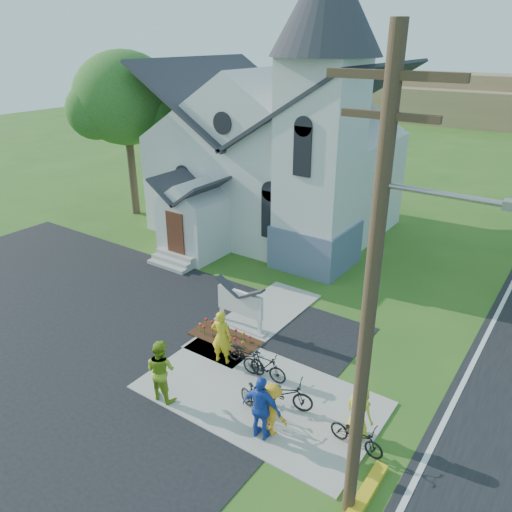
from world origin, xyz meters
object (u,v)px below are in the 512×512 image
Objects in this scene: cyclist_0 at (221,337)px; cyclist_4 at (359,410)px; bike_2 at (283,393)px; cyclist_2 at (262,408)px; utility_pole at (374,297)px; bike_3 at (256,401)px; bike_4 at (357,436)px; bike_1 at (264,366)px; bike_0 at (245,355)px; cyclist_1 at (161,370)px; cyclist_3 at (271,409)px; church_sign at (240,303)px.

cyclist_0 is 1.14× the size of cyclist_4.
cyclist_2 is at bearing 172.11° from bike_2.
cyclist_0 is at bearing 155.39° from utility_pole.
cyclist_4 is at bearing -51.37° from bike_3.
bike_4 is at bearing 126.26° from cyclist_4.
bike_1 is at bearing 6.03° from cyclist_4.
bike_4 is at bearing -95.46° from bike_0.
cyclist_1 is 1.02× the size of cyclist_2.
cyclist_3 is 0.85m from bike_3.
bike_3 is at bearing 134.07° from bike_2.
cyclist_1 is 2.87m from bike_3.
bike_0 is 2.98m from cyclist_3.
cyclist_2 is 1.22× the size of cyclist_3.
cyclist_1 is 1.17× the size of cyclist_4.
cyclist_2 is 1.42m from bike_2.
cyclist_2 reaches higher than cyclist_0.
cyclist_4 is at bearing -103.87° from bike_1.
bike_0 is 2.84m from cyclist_1.
cyclist_0 is 3.55m from cyclist_2.
cyclist_2 is 0.98m from bike_3.
cyclist_4 is (4.16, -0.71, 0.37)m from bike_0.
bike_3 is (2.66, 0.94, -0.50)m from cyclist_1.
bike_3 is at bearing 160.26° from utility_pole.
bike_0 is 0.88× the size of cyclist_1.
cyclist_3 is at bearing -121.30° from bike_0.
bike_2 is 1.16× the size of cyclist_3.
bike_4 is (3.51, -1.01, -0.06)m from bike_1.
cyclist_0 is 2.38m from cyclist_1.
church_sign reaches higher than bike_3.
church_sign is 4.49m from bike_2.
cyclist_3 is 0.94× the size of cyclist_4.
cyclist_0 is at bearing 9.64° from cyclist_4.
cyclist_4 reaches higher than bike_4.
bike_2 is at bearing -104.98° from bike_0.
bike_0 is (0.79, 0.20, -0.49)m from cyclist_0.
bike_0 is 3.11m from cyclist_2.
cyclist_2 reaches higher than bike_3.
cyclist_0 reaches higher than bike_2.
utility_pole is 7.56m from bike_0.
bike_0 is 2.21m from bike_3.
bike_2 is at bearing -127.40° from bike_1.
utility_pole is (6.56, -4.70, 4.38)m from church_sign.
cyclist_0 is 1.68m from bike_1.
cyclist_3 is 1.02× the size of bike_3.
cyclist_3 reaches higher than bike_4.
utility_pole is 6.59× the size of bike_4.
bike_2 is at bearing -66.43° from cyclist_3.
cyclist_1 is 1.26× the size of bike_4.
bike_4 is (2.21, 1.06, -0.54)m from cyclist_2.
cyclist_2 is (3.69, -4.06, -0.04)m from church_sign.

